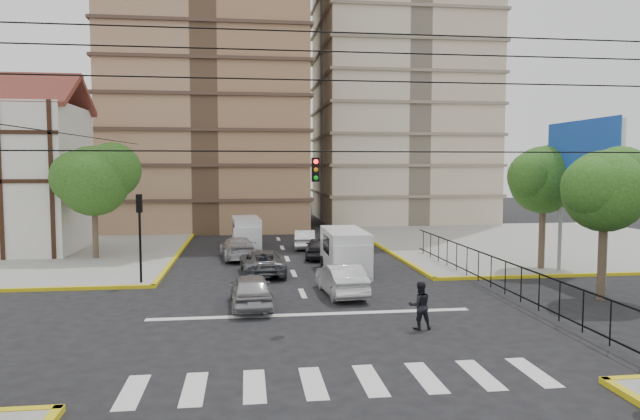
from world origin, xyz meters
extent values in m
plane|color=black|center=(0.00, 0.00, 0.00)|extent=(160.00, 160.00, 0.00)
cube|color=gray|center=(20.00, 20.00, 0.07)|extent=(26.00, 26.00, 0.15)
cube|color=silver|center=(0.00, -6.00, 0.01)|extent=(12.00, 2.40, 0.01)
cube|color=silver|center=(0.00, 1.20, 0.01)|extent=(13.00, 0.40, 0.01)
cube|color=silver|center=(-19.00, 20.00, 5.00)|extent=(10.00, 8.00, 10.00)
cube|color=maroon|center=(-19.00, 21.90, 10.90)|extent=(10.80, 4.25, 2.65)
cylinder|color=slate|center=(14.50, 4.00, 2.15)|extent=(0.20, 0.20, 4.00)
cylinder|color=slate|center=(14.50, 8.00, 2.15)|extent=(0.20, 0.20, 4.00)
cube|color=silver|center=(14.50, 6.00, 6.15)|extent=(0.25, 6.00, 4.00)
cube|color=blue|center=(14.30, 6.00, 6.15)|extent=(0.08, 6.20, 4.20)
cylinder|color=#473828|center=(13.00, 2.00, 2.10)|extent=(0.36, 0.36, 4.20)
sphere|color=#1D4F16|center=(13.00, 2.00, 4.84)|extent=(3.60, 3.60, 3.60)
sphere|color=#1D4F16|center=(13.90, 2.30, 5.38)|extent=(2.88, 2.88, 2.88)
sphere|color=#1D4F16|center=(12.28, 1.70, 5.03)|extent=(2.70, 2.70, 2.70)
cylinder|color=#473828|center=(14.00, 9.00, 2.24)|extent=(0.36, 0.36, 4.48)
sphere|color=#1D4F16|center=(14.00, 9.00, 5.16)|extent=(3.80, 3.80, 3.80)
sphere|color=#1D4F16|center=(14.95, 9.30, 5.73)|extent=(3.04, 3.04, 3.04)
sphere|color=#1D4F16|center=(13.24, 8.70, 5.35)|extent=(2.85, 2.85, 2.85)
cylinder|color=#473828|center=(-12.00, 16.00, 2.10)|extent=(0.36, 0.36, 4.20)
sphere|color=#1D4F16|center=(-12.00, 16.00, 5.00)|extent=(4.40, 4.40, 4.40)
sphere|color=#1D4F16|center=(-10.90, 16.30, 5.67)|extent=(3.52, 3.52, 3.52)
sphere|color=#1D4F16|center=(-12.88, 15.70, 5.22)|extent=(3.30, 3.30, 3.30)
cylinder|color=black|center=(-7.80, 7.80, 1.90)|extent=(0.12, 0.12, 3.50)
cube|color=black|center=(-7.80, 7.80, 4.10)|extent=(0.28, 0.22, 0.90)
sphere|color=#FF0C0C|center=(-7.80, 7.80, 4.40)|extent=(0.17, 0.17, 0.17)
cube|color=black|center=(0.00, 0.00, 5.80)|extent=(0.28, 0.22, 0.90)
cylinder|color=black|center=(0.00, -9.00, 6.25)|extent=(18.00, 0.03, 0.03)
cube|color=silver|center=(2.84, 9.83, 1.20)|extent=(2.11, 5.23, 2.40)
cube|color=silver|center=(2.84, 7.74, 1.04)|extent=(1.99, 1.26, 1.67)
cube|color=black|center=(2.84, 7.37, 1.62)|extent=(1.93, 0.11, 0.94)
cylinder|color=black|center=(1.85, 8.16, 0.37)|extent=(0.25, 0.73, 0.73)
cylinder|color=black|center=(3.83, 8.16, 0.37)|extent=(0.25, 0.73, 0.73)
cylinder|color=black|center=(1.85, 11.50, 0.37)|extent=(0.25, 0.73, 0.73)
cylinder|color=black|center=(3.83, 11.50, 0.37)|extent=(0.25, 0.73, 0.73)
cube|color=silver|center=(-2.59, 20.69, 1.08)|extent=(2.18, 4.81, 2.16)
cube|color=silver|center=(-2.59, 18.81, 0.94)|extent=(1.85, 1.24, 1.50)
cube|color=black|center=(-2.59, 18.48, 1.46)|extent=(1.74, 0.21, 0.85)
cylinder|color=black|center=(-3.48, 19.18, 0.33)|extent=(0.25, 0.66, 0.66)
cylinder|color=black|center=(-1.70, 19.18, 0.33)|extent=(0.25, 0.66, 0.66)
cylinder|color=black|center=(-3.48, 22.19, 0.33)|extent=(0.25, 0.66, 0.66)
cylinder|color=black|center=(-1.70, 22.19, 0.33)|extent=(0.25, 0.66, 0.66)
imported|color=#A2A3A6|center=(-2.41, 2.73, 0.72)|extent=(1.92, 4.32, 1.44)
imported|color=silver|center=(1.74, 4.49, 0.74)|extent=(1.92, 4.58, 1.47)
imported|color=slate|center=(-1.72, 9.96, 0.68)|extent=(2.50, 5.02, 1.37)
imported|color=#B2B2B7|center=(-3.15, 15.38, 0.71)|extent=(2.64, 5.14, 1.43)
imported|color=#27272A|center=(2.02, 14.97, 0.69)|extent=(2.14, 4.23, 1.38)
imported|color=white|center=(1.60, 19.53, 0.67)|extent=(1.82, 4.20, 1.34)
imported|color=black|center=(3.66, -1.34, 0.88)|extent=(0.86, 0.67, 1.75)
camera|label=1|loc=(-2.57, -21.10, 5.94)|focal=32.00mm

